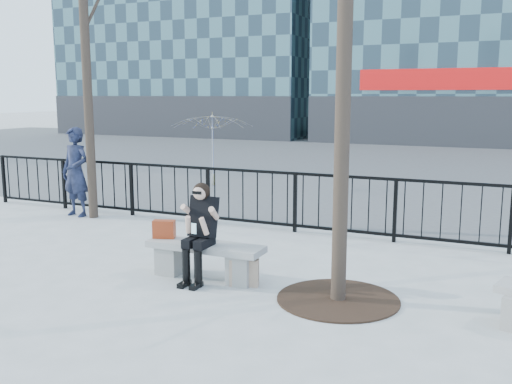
% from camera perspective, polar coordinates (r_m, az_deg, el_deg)
% --- Properties ---
extents(ground, '(120.00, 120.00, 0.00)m').
position_cam_1_polar(ground, '(7.95, -5.04, -8.54)').
color(ground, '#999A95').
rests_on(ground, ground).
extents(street_surface, '(60.00, 23.00, 0.01)m').
position_cam_1_polar(street_surface, '(22.04, 14.21, 2.96)').
color(street_surface, '#474747').
rests_on(street_surface, ground).
extents(railing, '(14.00, 0.06, 1.10)m').
position_cam_1_polar(railing, '(10.45, 2.90, -0.94)').
color(railing, black).
rests_on(railing, ground).
extents(tree_grate, '(1.50, 1.50, 0.02)m').
position_cam_1_polar(tree_grate, '(7.17, 8.20, -10.56)').
color(tree_grate, black).
rests_on(tree_grate, ground).
extents(bench_main, '(1.65, 0.46, 0.49)m').
position_cam_1_polar(bench_main, '(7.86, -5.07, -6.46)').
color(bench_main, gray).
rests_on(bench_main, ground).
extents(seated_woman, '(0.50, 0.64, 1.34)m').
position_cam_1_polar(seated_woman, '(7.63, -5.70, -4.09)').
color(seated_woman, black).
rests_on(seated_woman, ground).
extents(handbag, '(0.34, 0.23, 0.25)m').
position_cam_1_polar(handbag, '(8.13, -9.18, -3.69)').
color(handbag, '#9A3013').
rests_on(handbag, bench_main).
extents(shopping_bag, '(0.40, 0.24, 0.36)m').
position_cam_1_polar(shopping_bag, '(7.55, -1.18, -8.07)').
color(shopping_bag, tan).
rests_on(shopping_bag, ground).
extents(standing_man, '(0.71, 0.50, 1.83)m').
position_cam_1_polar(standing_man, '(12.27, -17.58, 1.92)').
color(standing_man, black).
rests_on(standing_man, ground).
extents(vendor_umbrella, '(2.53, 2.56, 2.02)m').
position_cam_1_polar(vendor_umbrella, '(15.63, -4.42, 4.29)').
color(vendor_umbrella, yellow).
rests_on(vendor_umbrella, ground).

